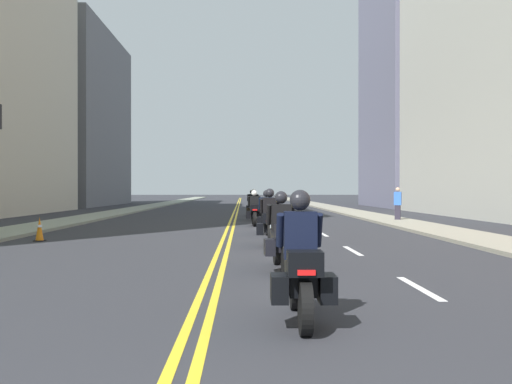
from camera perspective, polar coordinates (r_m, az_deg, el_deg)
name	(u,v)px	position (r m, az deg, el deg)	size (l,w,h in m)	color
ground_plane	(237,209)	(49.83, -1.87, -1.64)	(264.00, 264.00, 0.00)	#2A2B30
sidewalk_left	(140,208)	(50.58, -11.14, -1.55)	(2.33, 144.00, 0.12)	gray
sidewalk_right	(333,208)	(50.40, 7.42, -1.56)	(2.33, 144.00, 0.12)	gray
centreline_yellow_inner	(235,209)	(49.83, -2.01, -1.64)	(0.12, 132.00, 0.01)	yellow
centreline_yellow_outer	(238,209)	(49.83, -1.74, -1.64)	(0.12, 132.00, 0.01)	yellow
lane_dashes_white	(299,221)	(30.99, 4.20, -2.79)	(0.14, 56.40, 0.01)	silver
building_left_2	(70,119)	(64.68, -17.47, 6.68)	(8.79, 20.51, 17.82)	slate
building_right_2	(424,80)	(59.56, 15.85, 10.31)	(9.53, 15.52, 24.12)	slate
motorcycle_0	(301,270)	(7.34, 4.32, -7.54)	(0.76, 2.08, 1.64)	black
motorcycle_1	(282,238)	(12.05, 2.48, -4.46)	(0.78, 2.30, 1.61)	black
motorcycle_2	(270,223)	(17.28, 1.33, -2.99)	(0.78, 2.16, 1.68)	black
motorcycle_3	(267,216)	(21.75, 1.04, -2.33)	(0.77, 2.08, 1.63)	black
motorcycle_4	(254,211)	(26.82, -0.17, -1.89)	(0.77, 2.30, 1.61)	black
motorcycle_5	(254,208)	(31.57, -0.24, -1.53)	(0.78, 2.23, 1.68)	black
motorcycle_6	(252,205)	(36.55, -0.38, -1.30)	(0.78, 2.24, 1.63)	black
traffic_cone_0	(40,229)	(20.08, -20.11, -3.39)	(0.32, 0.32, 0.76)	black
pedestrian_2	(398,204)	(30.82, 13.48, -1.14)	(0.41, 0.33, 1.75)	#262330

